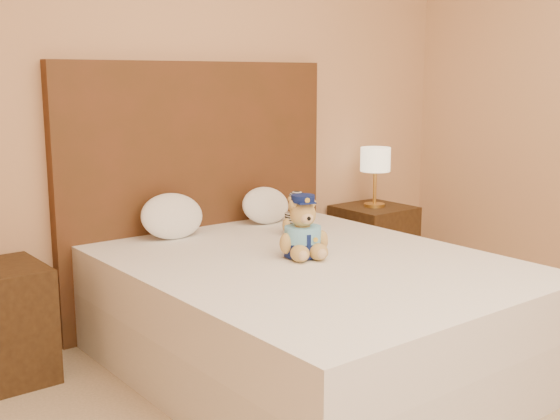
# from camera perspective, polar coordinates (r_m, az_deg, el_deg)

# --- Properties ---
(bed) EXTENTS (1.60, 2.00, 0.55)m
(bed) POSITION_cam_1_polar(r_m,az_deg,el_deg) (3.46, 2.46, -8.49)
(bed) COLOR white
(bed) RESTS_ON ground
(headboard) EXTENTS (1.75, 0.08, 1.50)m
(headboard) POSITION_cam_1_polar(r_m,az_deg,el_deg) (4.14, -6.61, 1.47)
(headboard) COLOR #532C19
(headboard) RESTS_ON ground
(nightstand_right) EXTENTS (0.45, 0.45, 0.55)m
(nightstand_right) POSITION_cam_1_polar(r_m,az_deg,el_deg) (4.84, 7.58, -2.91)
(nightstand_right) COLOR #3B2713
(nightstand_right) RESTS_ON ground
(lamp) EXTENTS (0.20, 0.20, 0.40)m
(lamp) POSITION_cam_1_polar(r_m,az_deg,el_deg) (4.74, 7.76, 3.85)
(lamp) COLOR gold
(lamp) RESTS_ON nightstand_right
(teddy_police) EXTENTS (0.33, 0.32, 0.30)m
(teddy_police) POSITION_cam_1_polar(r_m,az_deg,el_deg) (3.40, 1.86, -1.35)
(teddy_police) COLOR #A88141
(teddy_police) RESTS_ON bed
(teddy_prisoner) EXTENTS (0.23, 0.22, 0.22)m
(teddy_prisoner) POSITION_cam_1_polar(r_m,az_deg,el_deg) (3.89, 1.37, -0.36)
(teddy_prisoner) COLOR #A88141
(teddy_prisoner) RESTS_ON bed
(pillow_left) EXTENTS (0.37, 0.24, 0.26)m
(pillow_left) POSITION_cam_1_polar(r_m,az_deg,el_deg) (3.86, -8.76, -0.31)
(pillow_left) COLOR white
(pillow_left) RESTS_ON bed
(pillow_right) EXTENTS (0.33, 0.21, 0.23)m
(pillow_right) POSITION_cam_1_polar(r_m,az_deg,el_deg) (4.20, -1.17, 0.53)
(pillow_right) COLOR white
(pillow_right) RESTS_ON bed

